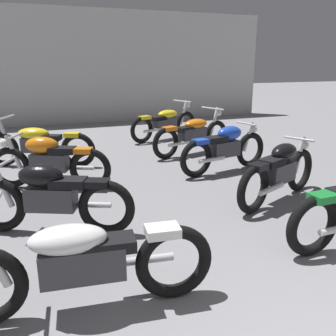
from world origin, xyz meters
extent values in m
cube|color=#BCBAB7|center=(0.00, 12.07, 1.80)|extent=(13.05, 0.24, 3.60)
torus|color=black|center=(-0.72, 2.16, 0.34)|extent=(0.68, 0.19, 0.67)
cube|color=#38383D|center=(-1.46, 2.26, 0.44)|extent=(0.68, 0.32, 0.28)
ellipsoid|color=white|center=(-1.56, 2.27, 0.66)|extent=(0.63, 0.39, 0.22)
cube|color=black|center=(-1.25, 2.23, 0.57)|extent=(0.43, 0.29, 0.10)
cube|color=white|center=(-0.82, 2.18, 0.64)|extent=(0.30, 0.23, 0.08)
cylinder|color=silver|center=(-0.95, 2.32, 0.32)|extent=(0.55, 0.14, 0.07)
torus|color=black|center=(-1.00, 3.57, 0.34)|extent=(0.65, 0.38, 0.67)
cylinder|color=silver|center=(-2.11, 4.08, 0.59)|extent=(0.25, 0.16, 0.56)
cube|color=#38383D|center=(-1.59, 3.84, 0.44)|extent=(0.62, 0.46, 0.28)
ellipsoid|color=black|center=(-1.68, 3.88, 0.72)|extent=(0.59, 0.47, 0.26)
cube|color=black|center=(-1.39, 3.75, 0.64)|extent=(0.46, 0.39, 0.10)
cube|color=black|center=(-1.09, 3.61, 0.64)|extent=(0.34, 0.30, 0.08)
cylinder|color=silver|center=(-2.06, 4.05, 0.85)|extent=(0.23, 0.45, 0.04)
cylinder|color=silver|center=(-1.17, 3.79, 0.32)|extent=(0.53, 0.29, 0.07)
torus|color=black|center=(-2.09, 5.80, 0.34)|extent=(0.66, 0.38, 0.67)
torus|color=black|center=(-0.90, 5.26, 0.34)|extent=(0.66, 0.38, 0.67)
cylinder|color=silver|center=(-2.01, 5.76, 0.59)|extent=(0.25, 0.16, 0.56)
cube|color=#38383D|center=(-1.50, 5.53, 0.44)|extent=(0.62, 0.46, 0.28)
ellipsoid|color=orange|center=(-1.59, 5.57, 0.72)|extent=(0.59, 0.47, 0.26)
cube|color=black|center=(-1.30, 5.43, 0.64)|extent=(0.46, 0.38, 0.10)
cube|color=orange|center=(-1.00, 5.30, 0.64)|extent=(0.34, 0.30, 0.08)
cylinder|color=silver|center=(-1.96, 5.74, 0.85)|extent=(0.23, 0.45, 0.04)
sphere|color=white|center=(-2.14, 5.82, 0.73)|extent=(0.14, 0.14, 0.14)
cylinder|color=silver|center=(-1.08, 5.48, 0.32)|extent=(0.53, 0.29, 0.07)
torus|color=black|center=(-2.27, 7.25, 0.34)|extent=(0.66, 0.37, 0.67)
torus|color=black|center=(-0.90, 6.63, 0.34)|extent=(0.66, 0.37, 0.67)
cylinder|color=silver|center=(-2.20, 7.21, 0.65)|extent=(0.28, 0.18, 0.66)
cube|color=#38383D|center=(-1.58, 6.94, 0.44)|extent=(0.70, 0.49, 0.28)
ellipsoid|color=yellow|center=(-1.68, 6.98, 0.66)|extent=(0.68, 0.54, 0.22)
cube|color=black|center=(-1.38, 6.85, 0.57)|extent=(0.46, 0.38, 0.10)
cube|color=yellow|center=(-0.99, 6.67, 0.64)|extent=(0.34, 0.30, 0.08)
cylinder|color=silver|center=(-2.14, 7.19, 0.96)|extent=(0.31, 0.64, 0.04)
cylinder|color=silver|center=(-1.08, 6.85, 0.32)|extent=(0.53, 0.29, 0.07)
torus|color=black|center=(0.89, 2.31, 0.34)|extent=(0.67, 0.14, 0.67)
cube|color=#197F33|center=(0.99, 2.32, 0.64)|extent=(0.29, 0.21, 0.08)
torus|color=black|center=(2.16, 4.01, 0.34)|extent=(0.66, 0.36, 0.67)
torus|color=black|center=(0.96, 3.50, 0.34)|extent=(0.66, 0.36, 0.67)
cylinder|color=silver|center=(2.08, 3.97, 0.59)|extent=(0.25, 0.16, 0.56)
cube|color=#38383D|center=(1.56, 3.75, 0.44)|extent=(0.62, 0.44, 0.28)
ellipsoid|color=black|center=(1.65, 3.79, 0.72)|extent=(0.59, 0.46, 0.26)
cube|color=black|center=(1.35, 3.67, 0.64)|extent=(0.46, 0.38, 0.10)
cube|color=black|center=(1.05, 3.54, 0.64)|extent=(0.34, 0.29, 0.08)
cylinder|color=silver|center=(2.03, 3.95, 0.85)|extent=(0.22, 0.46, 0.04)
sphere|color=white|center=(2.21, 4.03, 0.73)|extent=(0.14, 0.14, 0.14)
cylinder|color=silver|center=(1.24, 3.48, 0.32)|extent=(0.53, 0.28, 0.07)
torus|color=black|center=(2.21, 5.48, 0.34)|extent=(0.68, 0.24, 0.67)
torus|color=black|center=(0.94, 5.23, 0.34)|extent=(0.68, 0.24, 0.67)
cylinder|color=silver|center=(2.13, 5.47, 0.59)|extent=(0.25, 0.12, 0.56)
cube|color=#38383D|center=(1.57, 5.35, 0.44)|extent=(0.61, 0.35, 0.28)
ellipsoid|color=blue|center=(1.67, 5.37, 0.72)|extent=(0.56, 0.38, 0.26)
cube|color=black|center=(1.36, 5.31, 0.64)|extent=(0.44, 0.31, 0.10)
cube|color=blue|center=(1.03, 5.25, 0.64)|extent=(0.31, 0.25, 0.08)
cylinder|color=silver|center=(2.07, 5.45, 0.85)|extent=(0.13, 0.48, 0.04)
sphere|color=white|center=(2.27, 5.49, 0.73)|extent=(0.14, 0.14, 0.14)
cylinder|color=silver|center=(1.21, 5.15, 0.32)|extent=(0.55, 0.18, 0.07)
torus|color=black|center=(2.31, 7.07, 0.34)|extent=(0.67, 0.31, 0.67)
torus|color=black|center=(0.89, 6.60, 0.34)|extent=(0.67, 0.31, 0.67)
cylinder|color=silver|center=(2.24, 7.04, 0.65)|extent=(0.28, 0.15, 0.66)
cube|color=#38383D|center=(1.60, 6.83, 0.44)|extent=(0.70, 0.43, 0.28)
ellipsoid|color=orange|center=(1.70, 6.87, 0.66)|extent=(0.67, 0.49, 0.22)
cube|color=black|center=(1.39, 6.77, 0.57)|extent=(0.45, 0.35, 0.10)
cube|color=orange|center=(0.98, 6.63, 0.64)|extent=(0.33, 0.28, 0.08)
cylinder|color=silver|center=(2.18, 7.02, 0.96)|extent=(0.24, 0.66, 0.04)
sphere|color=white|center=(2.37, 7.09, 0.84)|extent=(0.14, 0.14, 0.14)
cylinder|color=silver|center=(1.17, 6.56, 0.32)|extent=(0.54, 0.24, 0.07)
torus|color=black|center=(2.30, 8.78, 0.34)|extent=(0.67, 0.33, 0.67)
torus|color=black|center=(0.88, 8.28, 0.34)|extent=(0.67, 0.33, 0.67)
cylinder|color=silver|center=(2.22, 8.75, 0.65)|extent=(0.28, 0.16, 0.66)
cube|color=#38383D|center=(1.59, 8.53, 0.44)|extent=(0.70, 0.45, 0.28)
ellipsoid|color=yellow|center=(1.68, 8.56, 0.66)|extent=(0.67, 0.50, 0.22)
cube|color=black|center=(1.38, 8.45, 0.57)|extent=(0.46, 0.36, 0.10)
cube|color=yellow|center=(0.98, 8.31, 0.64)|extent=(0.33, 0.28, 0.08)
cylinder|color=silver|center=(2.16, 8.73, 0.96)|extent=(0.26, 0.65, 0.04)
sphere|color=white|center=(2.35, 8.80, 0.84)|extent=(0.14, 0.14, 0.14)
cylinder|color=silver|center=(1.16, 8.24, 0.32)|extent=(0.54, 0.25, 0.07)
camera|label=1|loc=(-1.77, -0.41, 1.97)|focal=39.38mm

